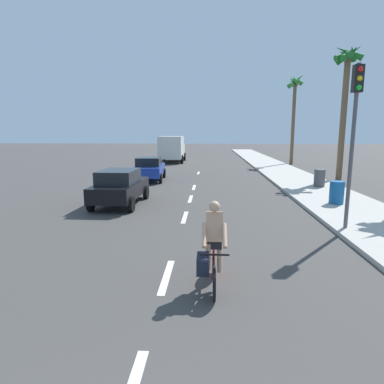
% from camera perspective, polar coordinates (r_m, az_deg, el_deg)
% --- Properties ---
extents(ground_plane, '(160.00, 160.00, 0.00)m').
position_cam_1_polar(ground_plane, '(20.83, 0.55, 1.47)').
color(ground_plane, '#423F3D').
extents(sidewalk_strip, '(3.60, 80.00, 0.14)m').
position_cam_1_polar(sidewalk_strip, '(23.50, 17.42, 2.17)').
color(sidewalk_strip, '#B2ADA3').
rests_on(sidewalk_strip, ground).
extents(lane_stripe_2, '(0.16, 1.80, 0.01)m').
position_cam_1_polar(lane_stripe_2, '(7.59, -4.41, -14.31)').
color(lane_stripe_2, white).
rests_on(lane_stripe_2, ground).
extents(lane_stripe_3, '(0.16, 1.80, 0.01)m').
position_cam_1_polar(lane_stripe_3, '(12.53, -1.25, -4.36)').
color(lane_stripe_3, white).
rests_on(lane_stripe_3, ground).
extents(lane_stripe_4, '(0.16, 1.80, 0.01)m').
position_cam_1_polar(lane_stripe_4, '(15.98, -0.27, -1.18)').
color(lane_stripe_4, white).
rests_on(lane_stripe_4, ground).
extents(lane_stripe_5, '(0.16, 1.80, 0.01)m').
position_cam_1_polar(lane_stripe_5, '(19.33, 0.34, 0.80)').
color(lane_stripe_5, white).
rests_on(lane_stripe_5, ground).
extents(lane_stripe_6, '(0.16, 1.80, 0.01)m').
position_cam_1_polar(lane_stripe_6, '(26.42, 1.12, 3.32)').
color(lane_stripe_6, white).
rests_on(lane_stripe_6, ground).
extents(cyclist, '(0.62, 1.71, 1.82)m').
position_cam_1_polar(cyclist, '(6.75, 3.42, -9.91)').
color(cyclist, black).
rests_on(cyclist, ground).
extents(parked_car_black, '(1.95, 4.06, 1.57)m').
position_cam_1_polar(parked_car_black, '(14.89, -12.36, 0.99)').
color(parked_car_black, black).
rests_on(parked_car_black, ground).
extents(parked_car_blue, '(2.09, 4.19, 1.57)m').
position_cam_1_polar(parked_car_blue, '(22.33, -7.37, 4.14)').
color(parked_car_blue, '#1E389E').
rests_on(parked_car_blue, ground).
extents(delivery_truck, '(2.73, 6.27, 2.80)m').
position_cam_1_polar(delivery_truck, '(36.40, -3.47, 7.55)').
color(delivery_truck, beige).
rests_on(delivery_truck, ground).
extents(palm_tree_far, '(1.91, 1.83, 8.83)m').
position_cam_1_polar(palm_tree_far, '(24.62, 25.13, 17.48)').
color(palm_tree_far, brown).
rests_on(palm_tree_far, ground).
extents(palm_tree_distant, '(1.74, 1.67, 8.96)m').
position_cam_1_polar(palm_tree_distant, '(35.25, 17.31, 15.40)').
color(palm_tree_distant, brown).
rests_on(palm_tree_distant, ground).
extents(traffic_signal, '(0.28, 0.33, 5.20)m').
position_cam_1_polar(traffic_signal, '(11.42, 26.30, 11.44)').
color(traffic_signal, '#4C4C51').
rests_on(traffic_signal, ground).
extents(trash_bin_near, '(0.60, 0.60, 0.97)m').
position_cam_1_polar(trash_bin_near, '(15.49, 23.74, -0.07)').
color(trash_bin_near, '#14518C').
rests_on(trash_bin_near, sidewalk_strip).
extents(trash_bin_far, '(0.60, 0.60, 0.98)m').
position_cam_1_polar(trash_bin_far, '(20.04, 21.18, 2.25)').
color(trash_bin_far, '#47474C').
rests_on(trash_bin_far, sidewalk_strip).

